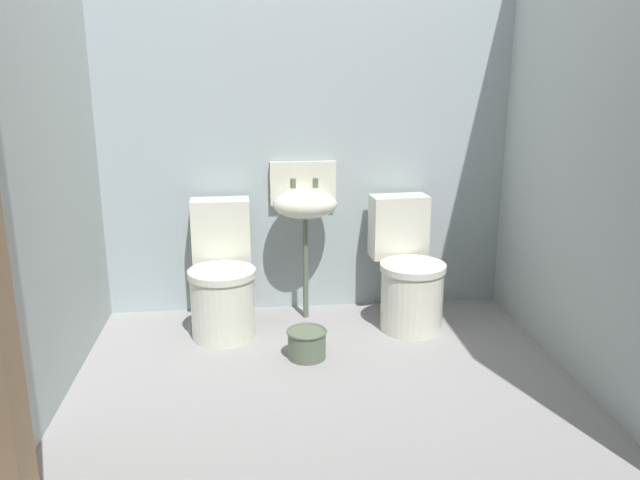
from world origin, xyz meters
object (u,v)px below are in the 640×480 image
object	(u,v)px
sink	(305,202)
bucket	(307,343)
toilet_left	(222,281)
toilet_right	(408,275)

from	to	relation	value
sink	bucket	size ratio (longest dim) A/B	4.33
toilet_left	toilet_right	size ratio (longest dim) A/B	1.00
toilet_left	toilet_right	bearing A→B (deg)	177.83
toilet_left	bucket	xyz separation A→B (m)	(0.48, -0.43, -0.23)
toilet_right	sink	size ratio (longest dim) A/B	0.79
toilet_left	bucket	distance (m)	0.68
toilet_right	sink	xyz separation A→B (m)	(-0.62, 0.19, 0.43)
toilet_left	toilet_right	xyz separation A→B (m)	(1.14, 0.00, 0.00)
sink	toilet_left	bearing A→B (deg)	-160.03
toilet_left	sink	world-z (taller)	sink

